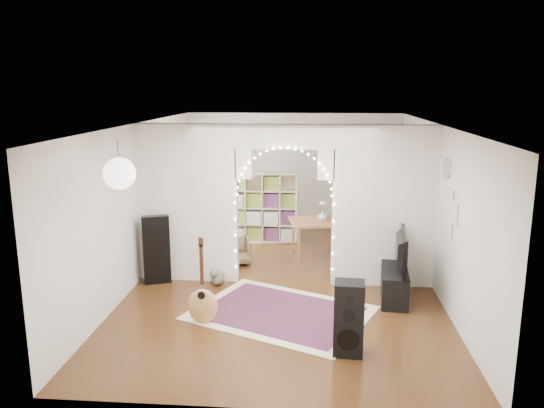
# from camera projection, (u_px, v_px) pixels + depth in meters

# --- Properties ---
(floor) EXTENTS (7.50, 7.50, 0.00)m
(floor) POSITION_uv_depth(u_px,v_px,m) (284.00, 281.00, 9.18)
(floor) COLOR black
(floor) RESTS_ON ground
(ceiling) EXTENTS (5.00, 7.50, 0.02)m
(ceiling) POSITION_uv_depth(u_px,v_px,m) (285.00, 124.00, 8.60)
(ceiling) COLOR white
(ceiling) RESTS_ON wall_back
(wall_back) EXTENTS (5.00, 0.02, 2.70)m
(wall_back) POSITION_uv_depth(u_px,v_px,m) (294.00, 171.00, 12.54)
(wall_back) COLOR silver
(wall_back) RESTS_ON floor
(wall_front) EXTENTS (5.00, 0.02, 2.70)m
(wall_front) POSITION_uv_depth(u_px,v_px,m) (263.00, 288.00, 5.24)
(wall_front) COLOR silver
(wall_front) RESTS_ON floor
(wall_left) EXTENTS (0.02, 7.50, 2.70)m
(wall_left) POSITION_uv_depth(u_px,v_px,m) (139.00, 203.00, 9.09)
(wall_left) COLOR silver
(wall_left) RESTS_ON floor
(wall_right) EXTENTS (0.02, 7.50, 2.70)m
(wall_right) POSITION_uv_depth(u_px,v_px,m) (436.00, 208.00, 8.70)
(wall_right) COLOR silver
(wall_right) RESTS_ON floor
(divider_wall) EXTENTS (5.00, 0.20, 2.70)m
(divider_wall) POSITION_uv_depth(u_px,v_px,m) (284.00, 201.00, 8.88)
(divider_wall) COLOR silver
(divider_wall) RESTS_ON floor
(fairy_lights) EXTENTS (1.64, 0.04, 1.60)m
(fairy_lights) POSITION_uv_depth(u_px,v_px,m) (284.00, 195.00, 8.72)
(fairy_lights) COLOR #FFEABF
(fairy_lights) RESTS_ON divider_wall
(window) EXTENTS (0.04, 1.20, 1.40)m
(window) POSITION_uv_depth(u_px,v_px,m) (169.00, 177.00, 10.80)
(window) COLOR white
(window) RESTS_ON wall_left
(wall_clock) EXTENTS (0.03, 0.31, 0.31)m
(wall_clock) POSITION_uv_depth(u_px,v_px,m) (447.00, 168.00, 7.95)
(wall_clock) COLOR white
(wall_clock) RESTS_ON wall_right
(picture_frames) EXTENTS (0.02, 0.50, 0.70)m
(picture_frames) POSITION_uv_depth(u_px,v_px,m) (451.00, 213.00, 7.69)
(picture_frames) COLOR white
(picture_frames) RESTS_ON wall_right
(paper_lantern) EXTENTS (0.40, 0.40, 0.40)m
(paper_lantern) POSITION_uv_depth(u_px,v_px,m) (119.00, 174.00, 6.51)
(paper_lantern) COLOR white
(paper_lantern) RESTS_ON ceiling
(ceiling_fan) EXTENTS (1.10, 1.10, 0.30)m
(ceiling_fan) POSITION_uv_depth(u_px,v_px,m) (290.00, 132.00, 10.61)
(ceiling_fan) COLOR #BB7E3E
(ceiling_fan) RESTS_ON ceiling
(area_rug) EXTENTS (3.02, 2.71, 0.02)m
(area_rug) POSITION_uv_depth(u_px,v_px,m) (281.00, 312.00, 7.89)
(area_rug) COLOR maroon
(area_rug) RESTS_ON floor
(guitar_case) EXTENTS (0.48, 0.29, 1.18)m
(guitar_case) POSITION_uv_depth(u_px,v_px,m) (156.00, 250.00, 8.98)
(guitar_case) COLOR black
(guitar_case) RESTS_ON floor
(acoustic_guitar) EXTENTS (0.43, 0.15, 1.07)m
(acoustic_guitar) POSITION_uv_depth(u_px,v_px,m) (202.00, 292.00, 7.45)
(acoustic_guitar) COLOR tan
(acoustic_guitar) RESTS_ON floor
(tabby_cat) EXTENTS (0.30, 0.52, 0.34)m
(tabby_cat) POSITION_uv_depth(u_px,v_px,m) (217.00, 277.00, 8.98)
(tabby_cat) COLOR brown
(tabby_cat) RESTS_ON floor
(floor_speaker) EXTENTS (0.39, 0.35, 0.95)m
(floor_speaker) POSITION_uv_depth(u_px,v_px,m) (349.00, 319.00, 6.59)
(floor_speaker) COLOR black
(floor_speaker) RESTS_ON floor
(media_console) EXTENTS (0.50, 1.04, 0.50)m
(media_console) POSITION_uv_depth(u_px,v_px,m) (394.00, 285.00, 8.32)
(media_console) COLOR black
(media_console) RESTS_ON floor
(tv) EXTENTS (0.25, 1.08, 0.62)m
(tv) POSITION_uv_depth(u_px,v_px,m) (396.00, 251.00, 8.20)
(tv) COLOR black
(tv) RESTS_ON media_console
(bookcase) EXTENTS (1.52, 0.56, 1.52)m
(bookcase) POSITION_uv_depth(u_px,v_px,m) (263.00, 207.00, 11.40)
(bookcase) COLOR beige
(bookcase) RESTS_ON floor
(dining_table) EXTENTS (1.34, 1.03, 0.76)m
(dining_table) POSITION_uv_depth(u_px,v_px,m) (322.00, 224.00, 10.31)
(dining_table) COLOR brown
(dining_table) RESTS_ON floor
(flower_vase) EXTENTS (0.22, 0.22, 0.19)m
(flower_vase) POSITION_uv_depth(u_px,v_px,m) (322.00, 216.00, 10.27)
(flower_vase) COLOR white
(flower_vase) RESTS_ON dining_table
(dining_chair_left) EXTENTS (0.64, 0.65, 0.48)m
(dining_chair_left) POSITION_uv_depth(u_px,v_px,m) (236.00, 251.00, 10.06)
(dining_chair_left) COLOR brown
(dining_chair_left) RESTS_ON floor
(dining_chair_right) EXTENTS (0.52, 0.54, 0.47)m
(dining_chair_right) POSITION_uv_depth(u_px,v_px,m) (345.00, 227.00, 11.78)
(dining_chair_right) COLOR brown
(dining_chair_right) RESTS_ON floor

